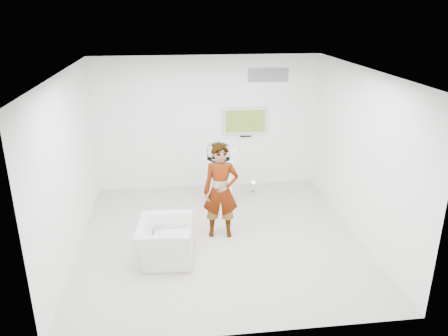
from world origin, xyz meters
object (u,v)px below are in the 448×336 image
at_px(tv, 245,121).
at_px(person, 221,191).
at_px(pedestal, 218,183).
at_px(floor_uplight, 253,188).
at_px(armchair, 165,241).

xyz_separation_m(tv, person, (-0.82, -2.33, -0.68)).
bearing_deg(pedestal, person, -94.46).
distance_m(tv, floor_uplight, 1.51).
relative_size(tv, pedestal, 1.00).
bearing_deg(floor_uplight, armchair, -128.25).
distance_m(person, armchair, 1.33).
distance_m(armchair, pedestal, 2.28).
relative_size(person, floor_uplight, 6.04).
bearing_deg(pedestal, tv, 54.47).
bearing_deg(armchair, person, -50.79).
bearing_deg(tv, floor_uplight, -77.98).
distance_m(person, pedestal, 1.37).
xyz_separation_m(tv, floor_uplight, (0.11, -0.54, -1.41)).
bearing_deg(armchair, floor_uplight, -33.03).
xyz_separation_m(armchair, floor_uplight, (1.94, 2.46, -0.18)).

